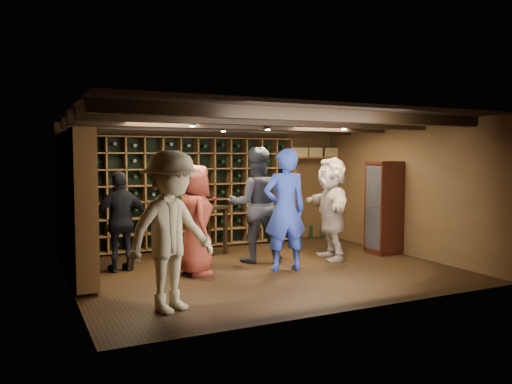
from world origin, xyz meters
name	(u,v)px	position (x,y,z in m)	size (l,w,h in m)	color
ground	(262,269)	(0.00, 0.00, 0.00)	(6.00, 6.00, 0.00)	black
room_shell	(261,123)	(0.00, 0.05, 2.42)	(6.00, 6.00, 6.00)	#4D331A
wine_rack_back	(188,192)	(-0.52, 2.33, 1.15)	(4.65, 0.30, 2.20)	brown
wine_rack_left	(76,203)	(-2.83, 0.82, 1.15)	(0.30, 2.65, 2.20)	brown
crate_shelf	(312,170)	(2.41, 2.32, 1.57)	(1.20, 0.32, 2.07)	brown
display_cabinet	(384,209)	(2.71, 0.20, 0.86)	(0.55, 0.50, 1.75)	black
man_blue_shirt	(285,210)	(0.30, -0.22, 1.00)	(0.73, 0.48, 2.00)	navy
man_grey_suit	(256,205)	(0.15, 0.58, 1.02)	(0.99, 0.77, 2.03)	black
guest_red_floral	(196,220)	(-1.12, 0.11, 0.87)	(0.85, 0.55, 1.74)	maroon
guest_woman_black	(121,221)	(-2.14, 0.83, 0.82)	(0.96, 0.40, 1.63)	black
guest_khaki	(171,231)	(-1.99, -1.56, 0.97)	(1.25, 0.72, 1.94)	gray
guest_beige	(331,208)	(1.52, 0.23, 0.93)	(1.72, 0.55, 1.86)	tan
tasting_table	(193,213)	(-0.70, 1.50, 0.82)	(1.37, 0.98, 1.21)	black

